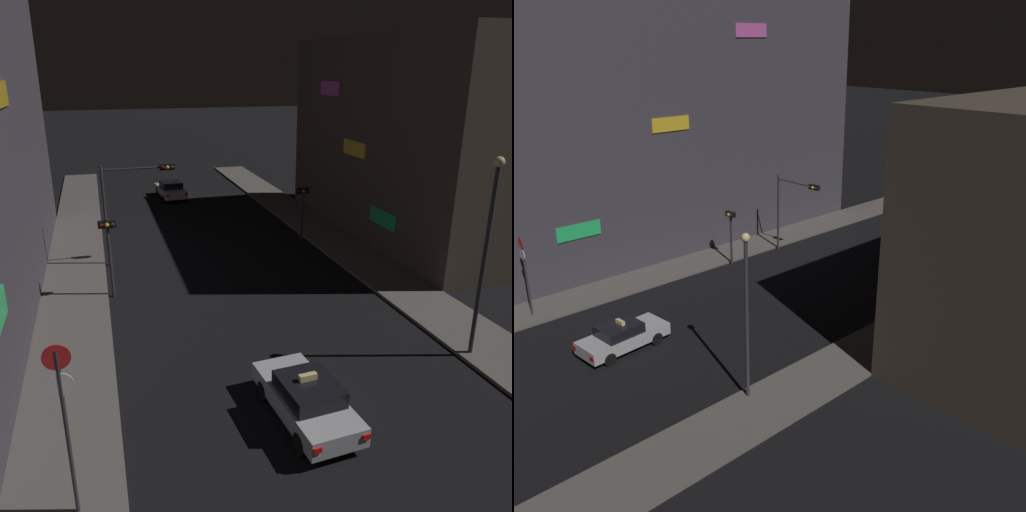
# 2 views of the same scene
# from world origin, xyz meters

# --- Properties ---
(sidewalk_left) EXTENTS (3.04, 55.59, 0.14)m
(sidewalk_left) POSITION_xyz_m (-7.70, 25.79, 0.07)
(sidewalk_left) COLOR #5B5651
(sidewalk_left) RESTS_ON ground_plane
(sidewalk_right) EXTENTS (3.04, 55.59, 0.14)m
(sidewalk_right) POSITION_xyz_m (7.70, 25.79, 0.07)
(sidewalk_right) COLOR #5B5651
(sidewalk_right) RESTS_ON ground_plane
(building_facade_right) EXTENTS (8.99, 19.81, 12.16)m
(building_facade_right) POSITION_xyz_m (13.68, 27.28, 6.08)
(building_facade_right) COLOR #473D33
(building_facade_right) RESTS_ON ground_plane
(taxi) EXTENTS (2.14, 4.57, 1.62)m
(taxi) POSITION_xyz_m (-0.71, 10.39, 0.74)
(taxi) COLOR #B7B7BC
(taxi) RESTS_ON ground_plane
(far_car) EXTENTS (2.17, 4.58, 1.42)m
(far_car) POSITION_xyz_m (-0.36, 41.16, 0.73)
(far_car) COLOR silver
(far_car) RESTS_ON ground_plane
(traffic_light_overhead) EXTENTS (3.90, 0.42, 5.51)m
(traffic_light_overhead) POSITION_xyz_m (-4.50, 26.06, 3.95)
(traffic_light_overhead) COLOR #2D2D33
(traffic_light_overhead) RESTS_ON ground_plane
(traffic_light_left_kerb) EXTENTS (0.80, 0.42, 3.82)m
(traffic_light_left_kerb) POSITION_xyz_m (-5.93, 21.66, 2.73)
(traffic_light_left_kerb) COLOR #2D2D33
(traffic_light_left_kerb) RESTS_ON ground_plane
(traffic_light_right_kerb) EXTENTS (0.80, 0.42, 3.36)m
(traffic_light_right_kerb) POSITION_xyz_m (5.93, 27.46, 2.44)
(traffic_light_right_kerb) COLOR #2D2D33
(traffic_light_right_kerb) RESTS_ON ground_plane
(sign_pole_left) EXTENTS (0.61, 0.10, 4.53)m
(sign_pole_left) POSITION_xyz_m (-7.35, 8.53, 2.88)
(sign_pole_left) COLOR #2D2D33
(sign_pole_left) RESTS_ON sidewalk_left
(street_lamp_near_block) EXTENTS (0.37, 0.37, 7.33)m
(street_lamp_near_block) POSITION_xyz_m (6.66, 12.14, 4.41)
(street_lamp_near_block) COLOR #2D2D33
(street_lamp_near_block) RESTS_ON sidewalk_right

